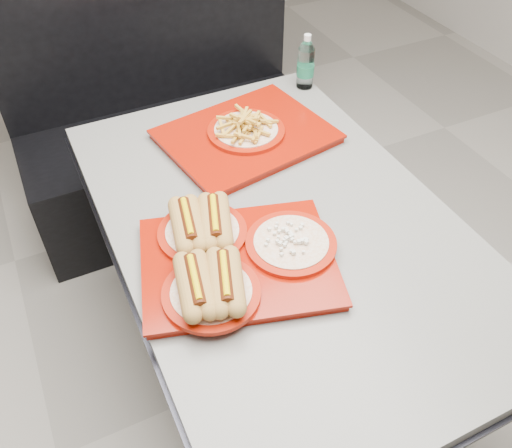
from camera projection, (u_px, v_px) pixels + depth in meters
name	position (u px, v px, depth m)	size (l,w,h in m)	color
ground	(275.00, 364.00, 2.02)	(6.00, 6.00, 0.00)	#9B958B
diner_table	(279.00, 259.00, 1.61)	(0.92, 1.42, 0.75)	black
booth_bench	(167.00, 125.00, 2.45)	(1.30, 0.57, 1.35)	black
tray_near	(230.00, 256.00, 1.34)	(0.56, 0.49, 0.11)	#891003
tray_far	(246.00, 133.00, 1.75)	(0.57, 0.48, 0.10)	#891003
water_bottle	(306.00, 65.00, 1.95)	(0.06, 0.06, 0.20)	silver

